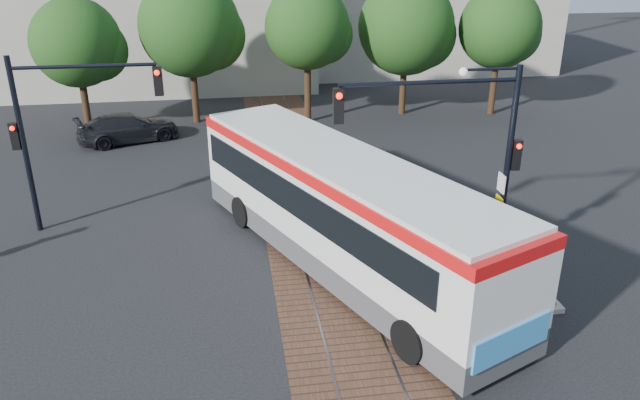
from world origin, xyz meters
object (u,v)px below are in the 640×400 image
Objects in this scene: signal_pole_main at (470,139)px; signal_pole_left at (56,121)px; traffic_island at (489,258)px; city_bus at (341,206)px; parked_car at (128,128)px.

signal_pole_main is 13.14m from signal_pole_left.
traffic_island is 3.95m from signal_pole_main.
signal_pole_main is at bearing -37.51° from city_bus.
signal_pole_left is (-8.74, 3.99, 1.89)m from city_bus.
signal_pole_main reaches higher than city_bus.
signal_pole_left reaches higher than city_bus.
signal_pole_left is 1.24× the size of parked_car.
city_bus reaches higher than traffic_island.
signal_pole_left reaches higher than traffic_island.
signal_pole_left is at bearing 159.64° from traffic_island.
signal_pole_main reaches higher than traffic_island.
parked_car reaches higher than traffic_island.
city_bus is 16.01m from parked_car.
signal_pole_main is 18.93m from parked_car.
signal_pole_left is at bearing 154.97° from parked_car.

